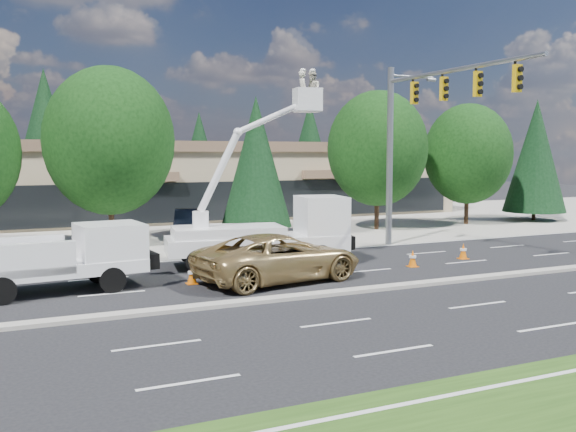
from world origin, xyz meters
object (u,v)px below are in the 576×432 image
signal_mast (416,124)px  minivan (279,258)px  utility_pickup (68,264)px  bucket_truck (273,223)px

signal_mast → minivan: (-9.09, -4.24, -5.18)m
signal_mast → utility_pickup: bearing=-170.2°
signal_mast → utility_pickup: signal_mast is taller
bucket_truck → signal_mast: bearing=16.7°
utility_pickup → bucket_truck: bearing=7.4°
signal_mast → bucket_truck: 9.02m
signal_mast → bucket_truck: (-7.87, -0.96, -4.30)m
utility_pickup → minivan: utility_pickup is taller
signal_mast → minivan: bearing=-155.0°
utility_pickup → minivan: bearing=-16.3°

